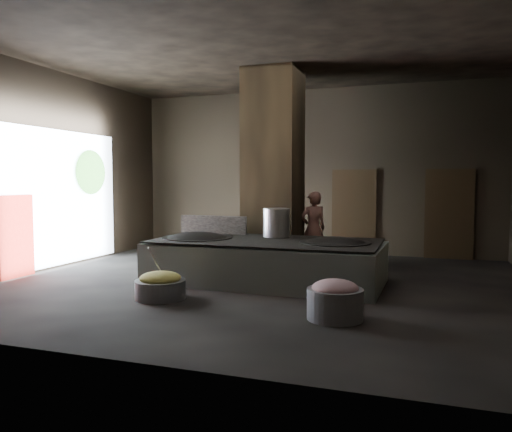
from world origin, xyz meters
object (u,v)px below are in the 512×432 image
at_px(hearth_platform, 266,262).
at_px(meat_basin, 335,304).
at_px(wok_left, 197,241).
at_px(veg_basin, 160,289).
at_px(wok_right, 335,247).
at_px(stock_pot, 276,223).
at_px(cook, 313,228).

distance_m(hearth_platform, meat_basin, 2.82).
relative_size(wok_left, veg_basin, 1.65).
height_order(wok_right, stock_pot, stock_pot).
bearing_deg(hearth_platform, meat_basin, -50.11).
bearing_deg(stock_pot, wok_left, -158.20).
relative_size(wok_right, veg_basin, 1.54).
bearing_deg(veg_basin, meat_basin, -5.92).
bearing_deg(stock_pot, veg_basin, -118.33).
bearing_deg(hearth_platform, veg_basin, -122.44).
relative_size(wok_left, stock_pot, 2.42).
xyz_separation_m(hearth_platform, wok_right, (1.35, 0.05, 0.36)).
height_order(wok_left, meat_basin, wok_left).
bearing_deg(wok_right, cook, 112.19).
bearing_deg(meat_basin, wok_right, 100.11).
bearing_deg(veg_basin, wok_right, 36.54).
relative_size(wok_right, meat_basin, 1.62).
height_order(hearth_platform, veg_basin, hearth_platform).
distance_m(wok_right, stock_pot, 1.44).
bearing_deg(stock_pot, wok_right, -21.04).
height_order(wok_right, cook, cook).
bearing_deg(meat_basin, veg_basin, 174.08).
height_order(wok_right, meat_basin, wok_right).
bearing_deg(wok_right, wok_left, -177.95).
bearing_deg(stock_pot, meat_basin, -58.26).
height_order(wok_left, wok_right, wok_left).
xyz_separation_m(wok_left, meat_basin, (3.20, -2.15, -0.53)).
xyz_separation_m(wok_right, cook, (-0.91, 2.22, 0.12)).
relative_size(wok_right, stock_pot, 2.25).
bearing_deg(hearth_platform, wok_left, -176.65).
xyz_separation_m(stock_pot, veg_basin, (-1.31, -2.44, -0.97)).
height_order(wok_left, veg_basin, wok_left).
xyz_separation_m(veg_basin, meat_basin, (3.02, -0.31, 0.06)).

